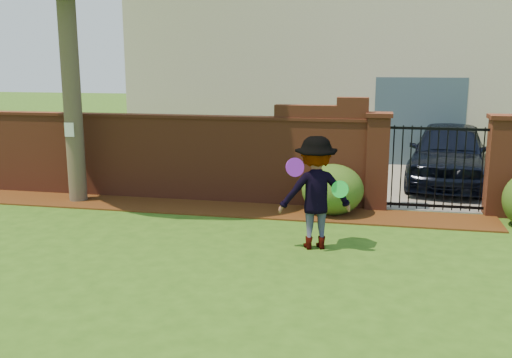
% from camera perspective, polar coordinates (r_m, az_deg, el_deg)
% --- Properties ---
extents(ground, '(80.00, 80.00, 0.01)m').
position_cam_1_polar(ground, '(7.94, -6.12, -9.35)').
color(ground, '#2E5816').
rests_on(ground, ground).
extents(mulch_bed, '(11.10, 1.08, 0.03)m').
position_cam_1_polar(mulch_bed, '(11.24, -5.53, -2.87)').
color(mulch_bed, '#3C1E0A').
rests_on(mulch_bed, ground).
extents(brick_wall, '(8.70, 0.31, 2.16)m').
position_cam_1_polar(brick_wall, '(12.01, -9.52, 2.42)').
color(brick_wall, maroon).
rests_on(brick_wall, ground).
extents(pillar_left, '(0.50, 0.50, 1.88)m').
position_cam_1_polar(pillar_left, '(11.20, 12.03, 1.79)').
color(pillar_left, maroon).
rests_on(pillar_left, ground).
extents(pillar_right, '(0.50, 0.50, 1.88)m').
position_cam_1_polar(pillar_right, '(11.42, 23.13, 1.30)').
color(pillar_right, maroon).
rests_on(pillar_right, ground).
extents(iron_gate, '(1.78, 0.03, 1.60)m').
position_cam_1_polar(iron_gate, '(11.27, 17.61, 1.04)').
color(iron_gate, black).
rests_on(iron_gate, ground).
extents(driveway, '(3.20, 8.00, 0.01)m').
position_cam_1_polar(driveway, '(15.35, 16.00, 0.65)').
color(driveway, gray).
rests_on(driveway, ground).
extents(house, '(12.40, 6.40, 6.30)m').
position_cam_1_polar(house, '(19.08, 8.04, 12.61)').
color(house, beige).
rests_on(house, ground).
extents(car, '(2.32, 4.47, 1.45)m').
position_cam_1_polar(car, '(13.78, 18.68, 2.30)').
color(car, black).
rests_on(car, ground).
extents(paper_notice, '(0.20, 0.01, 0.28)m').
position_cam_1_polar(paper_notice, '(11.91, -18.17, 4.70)').
color(paper_notice, white).
rests_on(paper_notice, tree).
extents(shrub_left, '(1.16, 1.16, 0.95)m').
position_cam_1_polar(shrub_left, '(10.77, 7.65, -1.05)').
color(shrub_left, '#214B16').
rests_on(shrub_left, ground).
extents(man, '(1.26, 0.94, 1.74)m').
position_cam_1_polar(man, '(8.70, 5.96, -1.43)').
color(man, gray).
rests_on(man, ground).
extents(frisbee_purple, '(0.28, 0.21, 0.28)m').
position_cam_1_polar(frisbee_purple, '(8.32, 3.91, 1.18)').
color(frisbee_purple, purple).
rests_on(frisbee_purple, man).
extents(frisbee_green, '(0.27, 0.10, 0.26)m').
position_cam_1_polar(frisbee_green, '(8.51, 8.40, -1.02)').
color(frisbee_green, green).
rests_on(frisbee_green, man).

